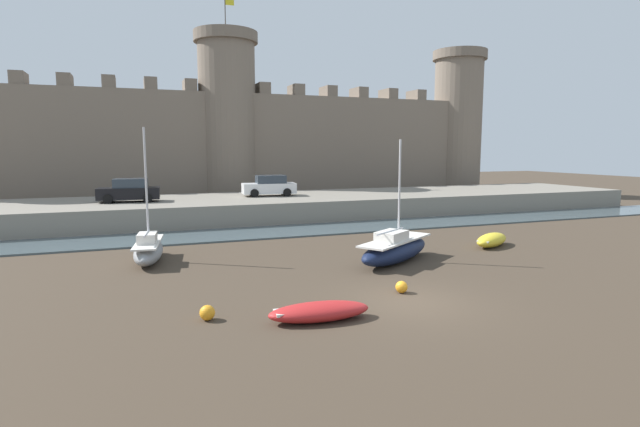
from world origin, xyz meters
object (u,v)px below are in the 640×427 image
at_px(rowboat_near_channel_left, 319,311).
at_px(car_quay_east, 269,186).
at_px(rowboat_foreground_centre, 492,240).
at_px(car_quay_centre_east, 129,191).
at_px(sailboat_midflat_right, 148,250).
at_px(sailboat_near_channel_right, 395,249).
at_px(mooring_buoy_near_channel, 401,287).
at_px(mooring_buoy_mid_mud, 207,313).

height_order(rowboat_near_channel_left, car_quay_east, car_quay_east).
distance_m(rowboat_foreground_centre, car_quay_centre_east, 24.04).
xyz_separation_m(rowboat_foreground_centre, car_quay_centre_east, (-18.28, 15.49, 1.98)).
height_order(rowboat_foreground_centre, car_quay_centre_east, car_quay_centre_east).
relative_size(sailboat_midflat_right, rowboat_foreground_centre, 1.99).
relative_size(sailboat_near_channel_right, sailboat_midflat_right, 0.91).
xyz_separation_m(sailboat_midflat_right, mooring_buoy_near_channel, (8.51, -8.55, -0.37)).
bearing_deg(car_quay_centre_east, car_quay_east, 4.93).
bearing_deg(sailboat_near_channel_right, mooring_buoy_near_channel, -116.45).
distance_m(rowboat_foreground_centre, rowboat_near_channel_left, 14.97).
bearing_deg(mooring_buoy_near_channel, car_quay_centre_east, 113.45).
xyz_separation_m(rowboat_foreground_centre, mooring_buoy_near_channel, (-8.97, -5.98, -0.15)).
distance_m(mooring_buoy_mid_mud, car_quay_centre_east, 22.16).
bearing_deg(mooring_buoy_near_channel, mooring_buoy_mid_mud, -176.12).
bearing_deg(rowboat_near_channel_left, mooring_buoy_near_channel, 24.00).
bearing_deg(rowboat_near_channel_left, sailboat_midflat_right, 114.33).
bearing_deg(rowboat_near_channel_left, car_quay_east, 78.65).
relative_size(rowboat_near_channel_left, car_quay_centre_east, 0.77).
bearing_deg(rowboat_foreground_centre, mooring_buoy_mid_mud, -158.08).
height_order(rowboat_near_channel_left, mooring_buoy_mid_mud, rowboat_near_channel_left).
xyz_separation_m(sailboat_near_channel_right, mooring_buoy_near_channel, (-2.24, -4.51, -0.40)).
height_order(mooring_buoy_near_channel, car_quay_east, car_quay_east).
xyz_separation_m(mooring_buoy_mid_mud, mooring_buoy_near_channel, (7.08, 0.48, -0.02)).
height_order(sailboat_midflat_right, car_quay_east, sailboat_midflat_right).
bearing_deg(mooring_buoy_mid_mud, sailboat_midflat_right, 98.99).
height_order(sailboat_midflat_right, mooring_buoy_near_channel, sailboat_midflat_right).
distance_m(sailboat_midflat_right, car_quay_centre_east, 13.06).
relative_size(rowboat_near_channel_left, car_quay_east, 0.77).
bearing_deg(sailboat_near_channel_right, mooring_buoy_mid_mud, -151.85).
xyz_separation_m(sailboat_near_channel_right, sailboat_midflat_right, (-10.76, 4.04, -0.03)).
xyz_separation_m(rowboat_foreground_centre, car_quay_east, (-8.01, 16.37, 1.98)).
distance_m(rowboat_near_channel_left, car_quay_centre_east, 23.91).
bearing_deg(car_quay_east, mooring_buoy_near_channel, -92.47).
bearing_deg(mooring_buoy_near_channel, car_quay_east, 87.53).
height_order(sailboat_midflat_right, mooring_buoy_mid_mud, sailboat_midflat_right).
relative_size(rowboat_near_channel_left, mooring_buoy_mid_mud, 6.84).
relative_size(sailboat_near_channel_right, mooring_buoy_mid_mud, 11.90).
bearing_deg(car_quay_east, car_quay_centre_east, -175.07).
xyz_separation_m(rowboat_near_channel_left, mooring_buoy_near_channel, (3.87, 1.72, -0.08)).
relative_size(sailboat_near_channel_right, mooring_buoy_near_channel, 12.75).
distance_m(sailboat_midflat_right, rowboat_near_channel_left, 11.28).
distance_m(rowboat_near_channel_left, mooring_buoy_mid_mud, 3.45).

